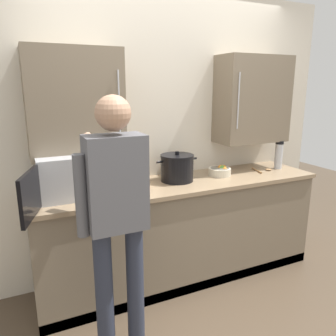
{
  "coord_description": "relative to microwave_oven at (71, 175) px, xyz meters",
  "views": [
    {
      "loc": [
        -1.27,
        -1.68,
        1.73
      ],
      "look_at": [
        -0.15,
        0.72,
        1.07
      ],
      "focal_mm": 35.21,
      "sensor_mm": 36.0,
      "label": 1
    }
  ],
  "objects": [
    {
      "name": "microwave_oven",
      "position": [
        0.0,
        0.0,
        0.0
      ],
      "size": [
        0.68,
        0.8,
        0.32
      ],
      "color": "#B7BABF",
      "rests_on": "counter_unit"
    },
    {
      "name": "stock_pot",
      "position": [
        0.9,
        0.01,
        -0.04
      ],
      "size": [
        0.39,
        0.29,
        0.26
      ],
      "color": "black",
      "rests_on": "counter_unit"
    },
    {
      "name": "fruit_bowl",
      "position": [
        1.35,
        0.0,
        -0.12
      ],
      "size": [
        0.21,
        0.21,
        0.1
      ],
      "color": "beige",
      "rests_on": "counter_unit"
    },
    {
      "name": "thermos_flask",
      "position": [
        2.03,
        -0.02,
        -0.02
      ],
      "size": [
        0.08,
        0.08,
        0.28
      ],
      "color": "#B7BABF",
      "rests_on": "counter_unit"
    },
    {
      "name": "knife_block",
      "position": [
        0.55,
        -0.01,
        -0.05
      ],
      "size": [
        0.11,
        0.15,
        0.3
      ],
      "color": "#A37547",
      "rests_on": "counter_unit"
    },
    {
      "name": "back_wall_tiled",
      "position": [
        0.92,
        0.26,
        0.3
      ],
      "size": [
        3.43,
        0.44,
        2.55
      ],
      "color": "beige",
      "rests_on": "ground_plane"
    },
    {
      "name": "wooden_spoon",
      "position": [
        1.83,
        -0.04,
        -0.15
      ],
      "size": [
        0.19,
        0.19,
        0.02
      ],
      "color": "#A37547",
      "rests_on": "counter_unit"
    },
    {
      "name": "ground_plane",
      "position": [
        0.92,
        -0.8,
        -1.08
      ],
      "size": [
        9.43,
        9.43,
        0.0
      ],
      "primitive_type": "plane",
      "color": "#4C3D2D"
    },
    {
      "name": "counter_unit",
      "position": [
        0.92,
        -0.03,
        -0.62
      ],
      "size": [
        2.57,
        0.63,
        0.92
      ],
      "color": "#756651",
      "rests_on": "ground_plane"
    },
    {
      "name": "person_figure",
      "position": [
        0.14,
        -0.71,
        -0.06
      ],
      "size": [
        0.44,
        0.54,
        1.69
      ],
      "color": "#282D3D",
      "rests_on": "ground_plane"
    }
  ]
}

